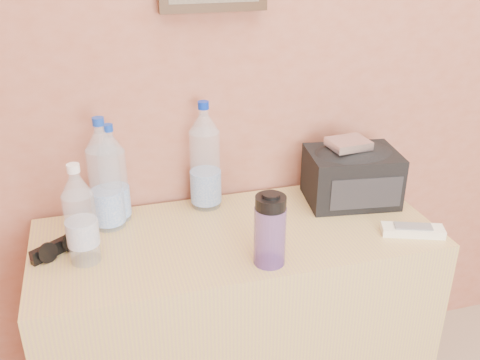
% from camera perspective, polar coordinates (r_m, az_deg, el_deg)
% --- Properties ---
extents(dresser, '(1.13, 0.47, 0.70)m').
position_cam_1_polar(dresser, '(1.73, -0.33, -15.66)').
color(dresser, tan).
rests_on(dresser, ground).
extents(pet_large_a, '(0.09, 0.09, 0.33)m').
position_cam_1_polar(pet_large_a, '(1.53, -14.19, -0.00)').
color(pet_large_a, silver).
rests_on(pet_large_a, dresser).
extents(pet_large_b, '(0.08, 0.08, 0.29)m').
position_cam_1_polar(pet_large_b, '(1.57, -13.34, 0.16)').
color(pet_large_b, white).
rests_on(pet_large_b, dresser).
extents(pet_large_c, '(0.09, 0.09, 0.33)m').
position_cam_1_polar(pet_large_c, '(1.60, -3.75, 1.99)').
color(pet_large_c, silver).
rests_on(pet_large_c, dresser).
extents(pet_small, '(0.08, 0.08, 0.27)m').
position_cam_1_polar(pet_small, '(1.40, -16.63, -4.10)').
color(pet_small, white).
rests_on(pet_small, dresser).
extents(nalgene_bottle, '(0.08, 0.08, 0.20)m').
position_cam_1_polar(nalgene_bottle, '(1.34, 3.22, -5.28)').
color(nalgene_bottle, '#5A3B8D').
rests_on(nalgene_bottle, dresser).
extents(sunglasses, '(0.15, 0.13, 0.04)m').
position_cam_1_polar(sunglasses, '(1.50, -18.97, -6.81)').
color(sunglasses, black).
rests_on(sunglasses, dresser).
extents(ac_remote, '(0.18, 0.11, 0.02)m').
position_cam_1_polar(ac_remote, '(1.58, 17.93, -5.14)').
color(ac_remote, beige).
rests_on(ac_remote, dresser).
extents(toiletry_bag, '(0.30, 0.23, 0.18)m').
position_cam_1_polar(toiletry_bag, '(1.69, 11.83, 0.70)').
color(toiletry_bag, black).
rests_on(toiletry_bag, dresser).
extents(foil_packet, '(0.12, 0.10, 0.02)m').
position_cam_1_polar(foil_packet, '(1.63, 11.50, 3.83)').
color(foil_packet, white).
rests_on(foil_packet, toiletry_bag).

